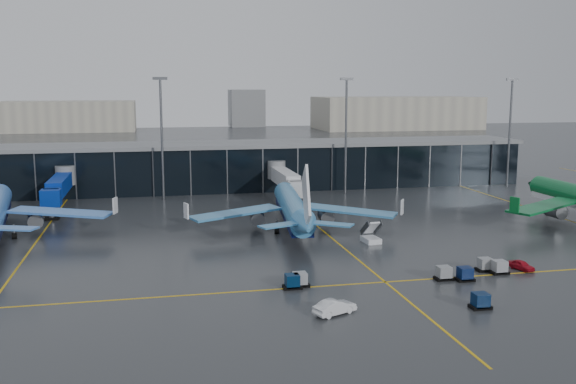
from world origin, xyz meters
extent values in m
plane|color=#282B2D|center=(0.00, 0.00, 0.00)|extent=(600.00, 600.00, 0.00)
cube|color=black|center=(0.00, 62.00, 5.00)|extent=(140.00, 16.00, 10.00)
cube|color=slate|center=(0.00, 62.00, 10.30)|extent=(142.00, 17.00, 0.80)
cylinder|color=#595B60|center=(-35.00, 53.50, 5.20)|extent=(4.00, 4.00, 4.00)
cube|color=navy|center=(-35.00, 40.00, 4.40)|extent=(3.00, 24.00, 3.00)
cylinder|color=#595B60|center=(-35.00, 32.50, 1.30)|extent=(1.00, 1.00, 2.60)
cylinder|color=#595B60|center=(10.00, 53.50, 5.20)|extent=(4.00, 4.00, 4.00)
cube|color=silver|center=(10.00, 40.00, 4.40)|extent=(3.00, 24.00, 3.00)
cylinder|color=#595B60|center=(10.00, 32.50, 1.30)|extent=(1.00, 1.00, 2.60)
cylinder|color=#595B60|center=(-15.00, 50.00, 12.50)|extent=(0.50, 0.50, 25.00)
cube|color=#595B60|center=(-15.00, 50.00, 25.20)|extent=(3.00, 0.40, 0.60)
cylinder|color=#595B60|center=(25.00, 50.00, 12.50)|extent=(0.50, 0.50, 25.00)
cube|color=#595B60|center=(25.00, 50.00, 25.20)|extent=(3.00, 0.40, 0.60)
cylinder|color=#595B60|center=(65.00, 50.00, 12.50)|extent=(0.50, 0.50, 25.00)
cube|color=#595B60|center=(65.00, 50.00, 25.20)|extent=(3.00, 0.40, 0.60)
cube|color=#B2AD99|center=(120.00, 260.00, 9.00)|extent=(90.00, 42.00, 18.00)
cube|color=#B2AD99|center=(-60.00, 280.00, 8.00)|extent=(70.00, 38.00, 16.00)
cube|color=#B2AD99|center=(40.00, 300.00, 11.00)|extent=(20.00, 20.00, 22.00)
cube|color=gold|center=(-35.00, 20.00, 0.01)|extent=(0.30, 120.00, 0.02)
cube|color=gold|center=(10.00, 20.00, 0.01)|extent=(0.30, 120.00, 0.02)
cube|color=gold|center=(55.00, 20.00, 0.01)|extent=(0.30, 120.00, 0.02)
cube|color=gold|center=(10.00, -15.00, 0.01)|extent=(220.00, 0.30, 0.02)
cube|color=black|center=(17.37, -15.65, 0.18)|extent=(2.20, 1.50, 0.36)
cube|color=gray|center=(17.37, -15.65, 0.95)|extent=(1.60, 1.50, 1.50)
cube|color=black|center=(19.73, -16.53, 0.18)|extent=(2.20, 1.50, 0.36)
cube|color=#04143D|center=(19.73, -16.53, 0.95)|extent=(1.60, 1.50, 1.50)
cube|color=black|center=(24.26, -13.17, 0.18)|extent=(2.20, 1.50, 0.36)
cube|color=gray|center=(24.26, -13.17, 0.95)|extent=(1.60, 1.50, 1.50)
cube|color=black|center=(25.45, -14.69, 0.18)|extent=(2.20, 1.50, 0.36)
cube|color=gray|center=(25.45, -14.69, 0.95)|extent=(1.60, 1.50, 1.50)
cube|color=black|center=(-1.60, -15.07, 0.18)|extent=(2.20, 1.50, 0.36)
cube|color=#041E3E|center=(-1.60, -15.07, 0.95)|extent=(1.60, 1.50, 1.50)
cube|color=black|center=(-0.54, -14.49, 0.18)|extent=(2.20, 1.50, 0.36)
cube|color=gray|center=(-0.54, -14.49, 0.95)|extent=(1.60, 1.50, 1.50)
cube|color=black|center=(16.59, -26.06, 0.18)|extent=(2.20, 1.50, 0.36)
cube|color=#04193B|center=(16.59, -26.06, 0.95)|extent=(1.60, 1.50, 1.50)
cube|color=white|center=(15.06, 4.52, 0.40)|extent=(2.48, 3.39, 0.80)
cube|color=white|center=(15.06, 4.52, 2.30)|extent=(1.85, 2.97, 2.29)
imported|color=#AE0D1D|center=(29.20, -13.69, 0.62)|extent=(2.36, 3.88, 1.23)
imported|color=silver|center=(0.85, -24.49, 0.79)|extent=(5.06, 3.49, 1.58)
camera|label=1|loc=(-17.37, -85.97, 23.41)|focal=40.00mm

